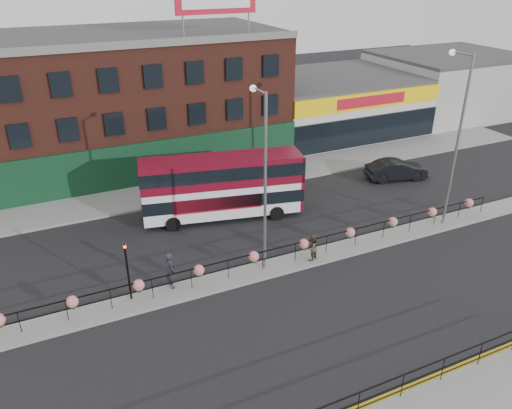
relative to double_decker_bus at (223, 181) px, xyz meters
name	(u,v)px	position (x,y,z in m)	size (l,w,h in m)	color
ground	(279,267)	(0.52, -6.86, -2.54)	(120.00, 120.00, 0.00)	black
north_pavement	(205,185)	(0.52, 5.14, -2.47)	(60.00, 4.00, 0.15)	gray
median	(279,266)	(0.52, -6.86, -2.47)	(60.00, 1.60, 0.15)	gray
yellow_line_inner	(393,392)	(0.52, -16.56, -2.54)	(60.00, 0.10, 0.01)	gold
yellow_line_outer	(396,395)	(0.52, -16.74, -2.54)	(60.00, 0.10, 0.01)	gold
brick_building	(121,100)	(-3.48, 13.10, 2.58)	(25.00, 12.21, 10.30)	brown
supermarket	(332,103)	(16.52, 13.04, 0.10)	(15.00, 12.25, 5.30)	silver
warehouse_east	(447,83)	(31.27, 13.14, 0.61)	(14.50, 12.00, 6.30)	#A6A5A1
median_railing	(279,251)	(0.52, -6.86, -1.50)	(30.04, 0.56, 1.23)	black
south_railing	(359,398)	(-1.48, -16.96, -1.58)	(20.04, 0.05, 1.12)	black
double_decker_bus	(223,181)	(0.00, 0.00, 0.00)	(10.52, 4.51, 4.14)	white
car	(396,170)	(14.28, 0.26, -1.78)	(4.91, 2.74, 1.53)	black
pedestrian_a	(170,270)	(-5.38, -6.31, -1.41)	(0.58, 0.78, 1.98)	#21222C
pedestrian_b	(312,247)	(2.38, -7.12, -1.62)	(0.94, 0.87, 1.55)	#4A3B2D
lamp_column_west	(263,168)	(-0.28, -6.44, 3.28)	(0.34, 1.68, 9.58)	gray
lamp_column_east	(457,128)	(12.18, -6.66, 3.80)	(0.38, 1.84, 10.46)	gray
traffic_light_median	(126,259)	(-7.48, -6.47, -0.08)	(0.15, 0.28, 3.65)	black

